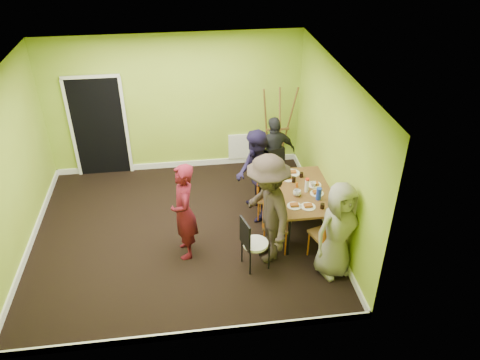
# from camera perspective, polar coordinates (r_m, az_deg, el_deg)

# --- Properties ---
(ground) EXTENTS (5.00, 5.00, 0.00)m
(ground) POSITION_cam_1_polar(r_m,az_deg,el_deg) (8.13, -6.99, -6.32)
(ground) COLOR black
(ground) RESTS_ON ground
(room_walls) EXTENTS (5.04, 4.54, 2.82)m
(room_walls) POSITION_cam_1_polar(r_m,az_deg,el_deg) (7.59, -7.67, -0.29)
(room_walls) COLOR #91AD2C
(room_walls) RESTS_ON ground
(dining_table) EXTENTS (0.90, 1.50, 0.75)m
(dining_table) POSITION_cam_1_polar(r_m,az_deg,el_deg) (7.86, 7.77, -1.60)
(dining_table) COLOR black
(dining_table) RESTS_ON ground
(chair_left_far) EXTENTS (0.48, 0.48, 0.92)m
(chair_left_far) POSITION_cam_1_polar(r_m,az_deg,el_deg) (8.12, 3.04, -1.60)
(chair_left_far) COLOR #C05C12
(chair_left_far) RESTS_ON ground
(chair_left_near) EXTENTS (0.54, 0.54, 1.00)m
(chair_left_near) POSITION_cam_1_polar(r_m,az_deg,el_deg) (7.47, 4.02, -4.64)
(chair_left_near) COLOR #C05C12
(chair_left_near) RESTS_ON ground
(chair_back_end) EXTENTS (0.47, 0.52, 0.92)m
(chair_back_end) POSITION_cam_1_polar(r_m,az_deg,el_deg) (8.76, 4.33, 2.12)
(chair_back_end) COLOR #C05C12
(chair_back_end) RESTS_ON ground
(chair_front_end) EXTENTS (0.53, 0.54, 1.03)m
(chair_front_end) POSITION_cam_1_polar(r_m,az_deg,el_deg) (7.25, 10.91, -6.36)
(chair_front_end) COLOR #C05C12
(chair_front_end) RESTS_ON ground
(chair_bentwood) EXTENTS (0.44, 0.43, 0.90)m
(chair_bentwood) POSITION_cam_1_polar(r_m,az_deg,el_deg) (7.10, 1.45, -7.47)
(chair_bentwood) COLOR black
(chair_bentwood) RESTS_ON ground
(easel) EXTENTS (0.71, 0.67, 1.77)m
(easel) POSITION_cam_1_polar(r_m,az_deg,el_deg) (9.57, 4.66, 6.35)
(easel) COLOR brown
(easel) RESTS_ON ground
(plate_near_left) EXTENTS (0.23, 0.23, 0.01)m
(plate_near_left) POSITION_cam_1_polar(r_m,az_deg,el_deg) (8.11, 5.90, 0.19)
(plate_near_left) COLOR white
(plate_near_left) RESTS_ON dining_table
(plate_near_right) EXTENTS (0.23, 0.23, 0.01)m
(plate_near_right) POSITION_cam_1_polar(r_m,az_deg,el_deg) (7.43, 6.62, -3.17)
(plate_near_right) COLOR white
(plate_near_right) RESTS_ON dining_table
(plate_far_back) EXTENTS (0.27, 0.27, 0.01)m
(plate_far_back) POSITION_cam_1_polar(r_m,az_deg,el_deg) (8.27, 6.39, 0.86)
(plate_far_back) COLOR white
(plate_far_back) RESTS_ON dining_table
(plate_far_front) EXTENTS (0.24, 0.24, 0.01)m
(plate_far_front) POSITION_cam_1_polar(r_m,az_deg,el_deg) (7.44, 8.29, -3.24)
(plate_far_front) COLOR white
(plate_far_front) RESTS_ON dining_table
(plate_wall_back) EXTENTS (0.23, 0.23, 0.01)m
(plate_wall_back) POSITION_cam_1_polar(r_m,az_deg,el_deg) (7.99, 9.07, -0.59)
(plate_wall_back) COLOR white
(plate_wall_back) RESTS_ON dining_table
(plate_wall_front) EXTENTS (0.22, 0.22, 0.01)m
(plate_wall_front) POSITION_cam_1_polar(r_m,az_deg,el_deg) (7.78, 9.35, -1.61)
(plate_wall_front) COLOR white
(plate_wall_front) RESTS_ON dining_table
(thermos) EXTENTS (0.07, 0.07, 0.22)m
(thermos) POSITION_cam_1_polar(r_m,az_deg,el_deg) (7.75, 8.14, -0.71)
(thermos) COLOR white
(thermos) RESTS_ON dining_table
(blue_bottle) EXTENTS (0.08, 0.08, 0.21)m
(blue_bottle) POSITION_cam_1_polar(r_m,az_deg,el_deg) (7.59, 9.58, -1.67)
(blue_bottle) COLOR #1735B3
(blue_bottle) RESTS_ON dining_table
(orange_bottle) EXTENTS (0.04, 0.04, 0.09)m
(orange_bottle) POSITION_cam_1_polar(r_m,az_deg,el_deg) (7.88, 6.94, -0.59)
(orange_bottle) COLOR #C05C12
(orange_bottle) RESTS_ON dining_table
(glass_mid) EXTENTS (0.07, 0.07, 0.09)m
(glass_mid) POSITION_cam_1_polar(r_m,az_deg,el_deg) (8.01, 6.56, 0.06)
(glass_mid) COLOR black
(glass_mid) RESTS_ON dining_table
(glass_back) EXTENTS (0.07, 0.07, 0.09)m
(glass_back) POSITION_cam_1_polar(r_m,az_deg,el_deg) (8.16, 7.49, 0.62)
(glass_back) COLOR black
(glass_back) RESTS_ON dining_table
(glass_front) EXTENTS (0.07, 0.07, 0.09)m
(glass_front) POSITION_cam_1_polar(r_m,az_deg,el_deg) (7.43, 10.00, -3.15)
(glass_front) COLOR black
(glass_front) RESTS_ON dining_table
(cup_a) EXTENTS (0.13, 0.13, 0.10)m
(cup_a) POSITION_cam_1_polar(r_m,az_deg,el_deg) (7.66, 6.96, -1.58)
(cup_a) COLOR white
(cup_a) RESTS_ON dining_table
(cup_b) EXTENTS (0.10, 0.10, 0.09)m
(cup_b) POSITION_cam_1_polar(r_m,az_deg,el_deg) (7.92, 8.90, -0.58)
(cup_b) COLOR white
(cup_b) RESTS_ON dining_table
(person_standing) EXTENTS (0.44, 0.62, 1.62)m
(person_standing) POSITION_cam_1_polar(r_m,az_deg,el_deg) (7.21, -6.84, -3.87)
(person_standing) COLOR #510D19
(person_standing) RESTS_ON ground
(person_left_far) EXTENTS (0.68, 0.85, 1.66)m
(person_left_far) POSITION_cam_1_polar(r_m,az_deg,el_deg) (7.99, 1.92, 0.48)
(person_left_far) COLOR #191331
(person_left_far) RESTS_ON ground
(person_left_near) EXTENTS (0.92, 1.30, 1.82)m
(person_left_near) POSITION_cam_1_polar(r_m,az_deg,el_deg) (7.05, 3.36, -3.62)
(person_left_near) COLOR #2D251E
(person_left_near) RESTS_ON ground
(person_back_end) EXTENTS (0.95, 0.62, 1.50)m
(person_back_end) POSITION_cam_1_polar(r_m,az_deg,el_deg) (8.84, 4.17, 3.16)
(person_back_end) COLOR black
(person_back_end) RESTS_ON ground
(person_front_end) EXTENTS (0.88, 0.71, 1.57)m
(person_front_end) POSITION_cam_1_polar(r_m,az_deg,el_deg) (6.99, 11.86, -6.04)
(person_front_end) COLOR gray
(person_front_end) RESTS_ON ground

